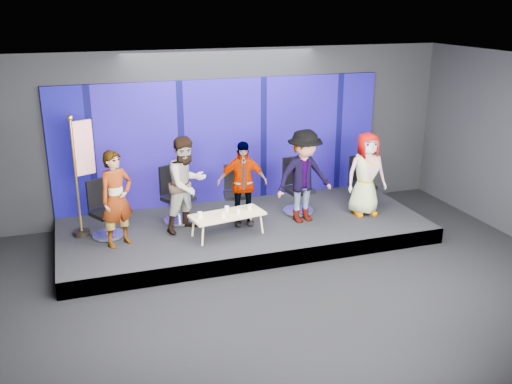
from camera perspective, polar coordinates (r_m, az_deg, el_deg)
ground at (r=9.12m, az=3.62°, el=-10.34°), size 10.00×10.00×0.00m
room_walls at (r=8.23m, az=3.96°, el=4.64°), size 10.02×8.02×3.51m
riser at (r=11.18m, az=-1.19°, el=-3.80°), size 7.00×3.00×0.30m
backdrop at (r=12.06m, az=-3.31°, el=5.10°), size 7.00×0.08×2.60m
chair_a at (r=10.74m, az=-14.83°, el=-2.55°), size 0.80×0.80×1.06m
panelist_a at (r=10.14m, az=-13.76°, el=-0.66°), size 0.74×0.65×1.71m
chair_b at (r=11.18m, az=-7.93°, el=-1.15°), size 0.85×0.85×1.11m
panelist_b at (r=10.57m, az=-6.94°, el=0.79°), size 1.09×1.02×1.80m
chair_c at (r=11.42m, az=-2.07°, el=-0.72°), size 0.66×0.66×1.01m
panelist_c at (r=10.81m, az=-1.39°, el=0.87°), size 1.02×0.57×1.64m
chair_d at (r=11.60m, az=4.14°, el=-0.25°), size 0.72×0.72×1.12m
panelist_d at (r=10.97m, az=4.83°, el=1.58°), size 1.26×0.83×1.82m
chair_e at (r=12.15m, az=10.45°, el=0.21°), size 0.61×0.61×1.04m
panelist_e at (r=11.52m, az=10.96°, el=1.78°), size 0.85×0.57×1.68m
coffee_table at (r=10.43m, az=-2.87°, el=-2.36°), size 1.42×0.78×0.41m
mug_a at (r=10.25m, az=-5.62°, el=-2.30°), size 0.09×0.09×0.11m
mug_b at (r=10.25m, az=-3.27°, el=-2.27°), size 0.08×0.08×0.10m
mug_c at (r=10.53m, az=-2.92°, el=-1.68°), size 0.08×0.08×0.10m
mug_d at (r=10.40m, az=-1.80°, el=-1.96°), size 0.08×0.08×0.09m
mug_e at (r=10.61m, az=-0.63°, el=-1.52°), size 0.08×0.08×0.09m
flag_stand at (r=10.67m, az=-17.02°, el=1.88°), size 0.50×0.31×2.24m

